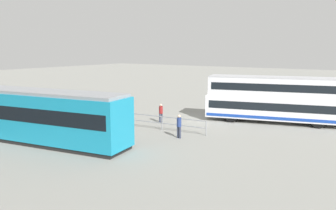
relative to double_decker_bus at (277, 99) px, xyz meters
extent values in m
plane|color=gray|center=(5.13, 2.13, -1.97)|extent=(160.00, 160.00, 0.00)
cube|color=white|center=(-0.01, 0.00, -0.70)|extent=(11.79, 5.21, 1.83)
cube|color=white|center=(-0.01, 0.00, 0.99)|extent=(11.43, 5.03, 1.55)
cube|color=black|center=(-0.01, 0.00, -0.48)|extent=(11.24, 5.10, 0.64)
cube|color=black|center=(-0.01, 0.00, 1.07)|extent=(10.88, 4.92, 0.60)
cube|color=#193FA5|center=(-0.01, 0.00, -1.37)|extent=(11.57, 5.20, 0.24)
cube|color=#B2B2B7|center=(-0.01, 0.00, 1.81)|extent=(11.43, 5.03, 0.10)
cylinder|color=black|center=(3.46, 0.88, -1.47)|extent=(1.56, 2.57, 1.00)
cylinder|color=black|center=(-3.08, -0.78, -1.47)|extent=(1.56, 2.57, 1.00)
cube|color=teal|center=(12.21, 14.88, -0.22)|extent=(15.17, 4.80, 3.01)
cube|color=black|center=(12.21, 14.88, 0.08)|extent=(14.58, 4.73, 0.90)
cube|color=gray|center=(12.21, 14.88, 1.39)|extent=(14.84, 4.55, 0.20)
cube|color=black|center=(12.21, 14.88, -1.85)|extent=(14.86, 4.63, 0.25)
cylinder|color=#33384C|center=(7.96, 5.25, -1.58)|extent=(0.14, 0.14, 0.79)
cylinder|color=#33384C|center=(8.00, 5.46, -1.58)|extent=(0.14, 0.14, 0.79)
cylinder|color=maroon|center=(7.98, 5.35, -0.88)|extent=(0.37, 0.37, 0.61)
sphere|color=beige|center=(7.98, 5.35, -0.47)|extent=(0.21, 0.21, 0.21)
cylinder|color=#33384C|center=(3.98, 8.80, -1.57)|extent=(0.14, 0.14, 0.81)
cylinder|color=#33384C|center=(4.19, 8.74, -1.57)|extent=(0.14, 0.14, 0.81)
cylinder|color=navy|center=(4.09, 8.77, -0.85)|extent=(0.40, 0.40, 0.62)
sphere|color=beige|center=(4.09, 8.77, -0.43)|extent=(0.22, 0.22, 0.22)
cube|color=gray|center=(6.39, 7.52, -0.92)|extent=(7.15, 0.74, 0.06)
cube|color=gray|center=(6.39, 7.52, -1.42)|extent=(7.15, 0.74, 0.06)
cylinder|color=gray|center=(2.81, 7.17, -1.45)|extent=(0.07, 0.07, 1.05)
cylinder|color=gray|center=(6.39, 7.52, -1.45)|extent=(0.07, 0.07, 1.05)
cylinder|color=gray|center=(9.96, 7.86, -1.45)|extent=(0.07, 0.07, 1.05)
cylinder|color=slate|center=(9.67, 7.58, -0.81)|extent=(0.10, 0.10, 2.31)
cube|color=#1999D8|center=(9.68, 7.62, -0.08)|extent=(0.91, 0.30, 0.64)
camera|label=1|loc=(-8.30, 28.75, 4.22)|focal=37.38mm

